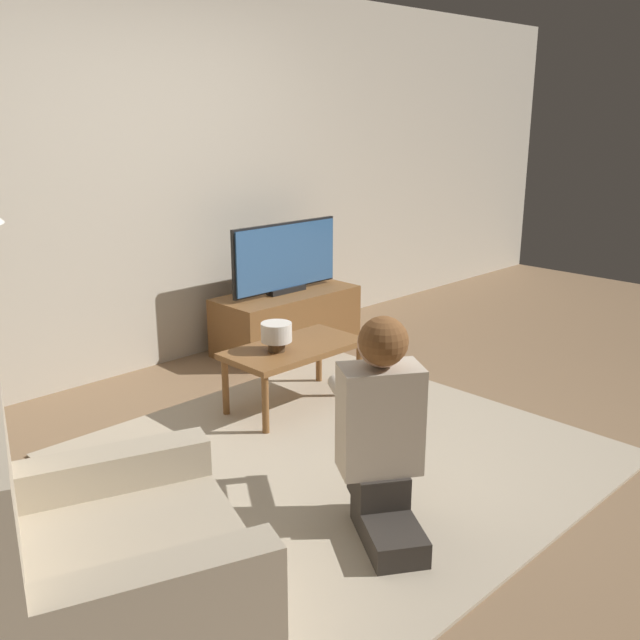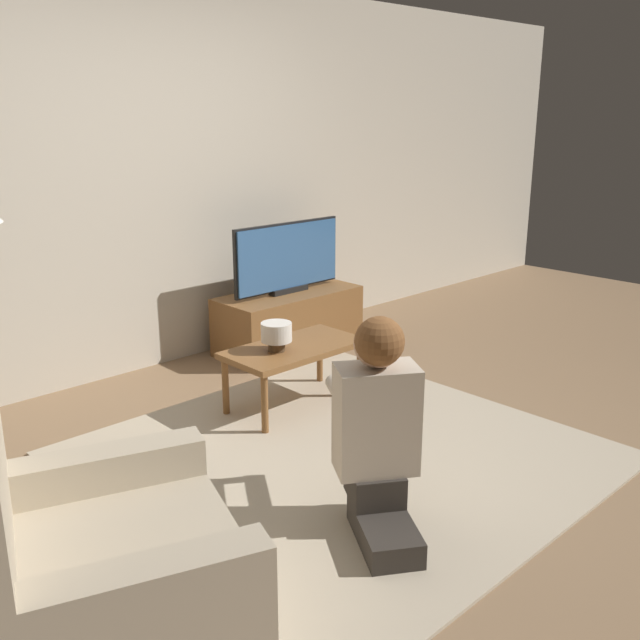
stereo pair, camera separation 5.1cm
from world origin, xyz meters
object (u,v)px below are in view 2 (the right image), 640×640
object	(u,v)px
tv	(288,257)
coffee_table	(294,353)
table_lamp	(276,334)
armchair	(93,584)
person_kneeling	(377,423)

from	to	relation	value
tv	coffee_table	size ratio (longest dim) A/B	1.15
tv	coffee_table	bearing A→B (deg)	-129.52
table_lamp	tv	bearing A→B (deg)	45.51
coffee_table	table_lamp	bearing A→B (deg)	179.15
armchair	coffee_table	bearing A→B (deg)	-39.48
person_kneeling	armchair	bearing A→B (deg)	28.48
coffee_table	table_lamp	xyz separation A→B (m)	(-0.14, 0.00, 0.15)
armchair	person_kneeling	size ratio (longest dim) A/B	1.18
tv	person_kneeling	distance (m)	2.49
table_lamp	armchair	bearing A→B (deg)	-146.93
armchair	person_kneeling	xyz separation A→B (m)	(1.24, -0.09, 0.19)
tv	person_kneeling	size ratio (longest dim) A/B	1.04
tv	person_kneeling	bearing A→B (deg)	-122.72
coffee_table	person_kneeling	xyz separation A→B (m)	(-0.62, -1.21, 0.14)
tv	armchair	distance (m)	3.29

